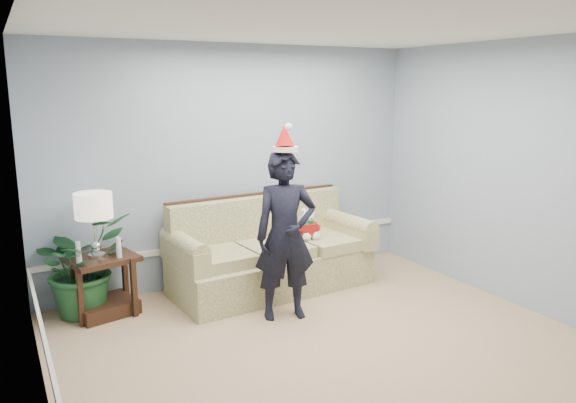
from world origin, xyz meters
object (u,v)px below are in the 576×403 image
(man, at_px, (285,236))
(sofa, at_px, (269,256))
(table_lamp, at_px, (94,208))
(teddy_bear, at_px, (308,227))
(side_table, at_px, (104,292))
(houseplant, at_px, (81,265))

(man, bearing_deg, sofa, 88.33)
(sofa, height_order, man, man)
(table_lamp, relative_size, teddy_bear, 1.76)
(side_table, bearing_deg, sofa, -2.51)
(table_lamp, bearing_deg, man, -28.85)
(sofa, height_order, table_lamp, table_lamp)
(sofa, xyz_separation_m, man, (-0.22, -0.81, 0.46))
(teddy_bear, bearing_deg, sofa, 170.10)
(teddy_bear, bearing_deg, table_lamp, 178.59)
(table_lamp, bearing_deg, side_table, 1.07)
(houseplant, bearing_deg, table_lamp, -40.84)
(table_lamp, xyz_separation_m, teddy_bear, (2.27, -0.18, -0.42))
(side_table, height_order, man, man)
(man, bearing_deg, table_lamp, 164.65)
(man, distance_m, teddy_bear, 0.98)
(table_lamp, bearing_deg, teddy_bear, -4.51)
(sofa, bearing_deg, side_table, 172.97)
(teddy_bear, bearing_deg, houseplant, 176.07)
(houseplant, xyz_separation_m, man, (1.75, -1.01, 0.32))
(side_table, xyz_separation_m, houseplant, (-0.18, 0.12, 0.27))
(teddy_bear, bearing_deg, side_table, 178.47)
(sofa, xyz_separation_m, table_lamp, (-1.83, 0.08, 0.72))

